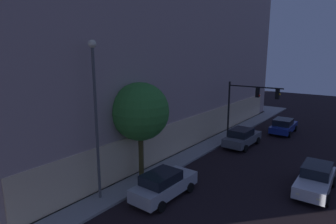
{
  "coord_description": "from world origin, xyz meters",
  "views": [
    {
      "loc": [
        -5.39,
        -5.88,
        8.45
      ],
      "look_at": [
        8.78,
        4.76,
        4.77
      ],
      "focal_mm": 30.27,
      "sensor_mm": 36.0,
      "label": 1
    }
  ],
  "objects": [
    {
      "name": "car_white",
      "position": [
        13.16,
        -3.4,
        0.85
      ],
      "size": [
        4.75,
        2.06,
        1.68
      ],
      "color": "silver",
      "rests_on": "ground"
    },
    {
      "name": "modern_building",
      "position": [
        16.53,
        21.14,
        9.4
      ],
      "size": [
        38.04,
        28.18,
        18.94
      ],
      "color": "#4C4C51",
      "rests_on": "ground"
    },
    {
      "name": "car_grey",
      "position": [
        18.83,
        3.74,
        0.85
      ],
      "size": [
        4.72,
        2.19,
        1.69
      ],
      "color": "slate",
      "rests_on": "ground"
    },
    {
      "name": "car_silver",
      "position": [
        6.91,
        3.66,
        0.83
      ],
      "size": [
        4.58,
        2.04,
        1.64
      ],
      "color": "#B7BABF",
      "rests_on": "ground"
    },
    {
      "name": "car_blue",
      "position": [
        25.73,
        1.91,
        0.81
      ],
      "size": [
        4.71,
        2.27,
        1.6
      ],
      "color": "navy",
      "rests_on": "ground"
    },
    {
      "name": "street_lamp_sidewalk",
      "position": [
        4.44,
        6.49,
        5.71
      ],
      "size": [
        0.44,
        0.44,
        9.01
      ],
      "color": "#525252",
      "rests_on": "sidewalk_corner"
    },
    {
      "name": "traffic_light_far_corner",
      "position": [
        20.47,
        3.9,
        4.18
      ],
      "size": [
        0.36,
        5.18,
        5.6
      ],
      "color": "black",
      "rests_on": "sidewalk_corner"
    },
    {
      "name": "sidewalk_tree",
      "position": [
        8.08,
        6.52,
        4.69
      ],
      "size": [
        3.86,
        3.86,
        6.49
      ],
      "color": "#4A401E",
      "rests_on": "sidewalk_corner"
    }
  ]
}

